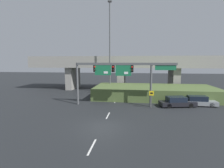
{
  "coord_description": "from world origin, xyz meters",
  "views": [
    {
      "loc": [
        2.99,
        -15.59,
        6.05
      ],
      "look_at": [
        0.0,
        6.82,
        3.18
      ],
      "focal_mm": 28.0,
      "sensor_mm": 36.0,
      "label": 1
    }
  ],
  "objects_px": {
    "highway_light_pole_near": "(110,47)",
    "parked_sedan_near_right": "(177,102)",
    "signal_gantry": "(120,71)",
    "speed_limit_sign": "(151,97)",
    "parked_sedan_mid_right": "(198,101)"
  },
  "relations": [
    {
      "from": "signal_gantry",
      "to": "speed_limit_sign",
      "type": "relative_size",
      "value": 5.74
    },
    {
      "from": "signal_gantry",
      "to": "parked_sedan_near_right",
      "type": "bearing_deg",
      "value": 4.33
    },
    {
      "from": "signal_gantry",
      "to": "speed_limit_sign",
      "type": "distance_m",
      "value": 5.35
    },
    {
      "from": "highway_light_pole_near",
      "to": "parked_sedan_mid_right",
      "type": "bearing_deg",
      "value": -29.61
    },
    {
      "from": "highway_light_pole_near",
      "to": "signal_gantry",
      "type": "bearing_deg",
      "value": -73.48
    },
    {
      "from": "highway_light_pole_near",
      "to": "parked_sedan_near_right",
      "type": "relative_size",
      "value": 3.39
    },
    {
      "from": "parked_sedan_near_right",
      "to": "parked_sedan_mid_right",
      "type": "xyz_separation_m",
      "value": [
        3.0,
        0.94,
        0.01
      ]
    },
    {
      "from": "signal_gantry",
      "to": "parked_sedan_mid_right",
      "type": "distance_m",
      "value": 11.61
    },
    {
      "from": "speed_limit_sign",
      "to": "parked_sedan_near_right",
      "type": "bearing_deg",
      "value": 22.45
    },
    {
      "from": "signal_gantry",
      "to": "parked_sedan_near_right",
      "type": "distance_m",
      "value": 8.8
    },
    {
      "from": "speed_limit_sign",
      "to": "parked_sedan_mid_right",
      "type": "relative_size",
      "value": 0.51
    },
    {
      "from": "signal_gantry",
      "to": "highway_light_pole_near",
      "type": "bearing_deg",
      "value": 106.52
    },
    {
      "from": "highway_light_pole_near",
      "to": "speed_limit_sign",
      "type": "bearing_deg",
      "value": -55.55
    },
    {
      "from": "highway_light_pole_near",
      "to": "parked_sedan_mid_right",
      "type": "height_order",
      "value": "highway_light_pole_near"
    },
    {
      "from": "speed_limit_sign",
      "to": "parked_sedan_near_right",
      "type": "relative_size",
      "value": 0.47
    }
  ]
}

